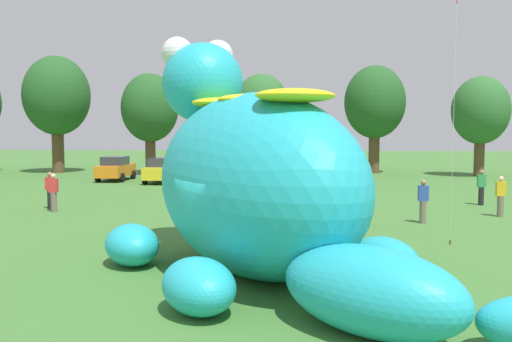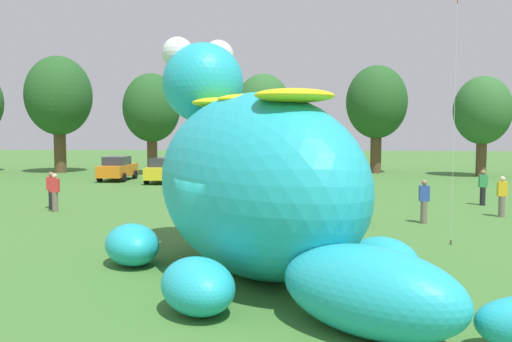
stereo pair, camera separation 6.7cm
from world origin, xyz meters
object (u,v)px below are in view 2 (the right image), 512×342
at_px(car_yellow, 164,170).
at_px(spectator_wandering, 424,202).
at_px(spectator_near_inflatable, 483,188).
at_px(car_black, 213,170).
at_px(spectator_by_cars, 502,197).
at_px(spectator_far_side, 51,191).
at_px(giant_inflatable_creature, 254,181).
at_px(car_orange, 117,168).
at_px(spectator_mid_field, 55,193).

xyz_separation_m(car_yellow, spectator_wandering, (13.92, -15.38, -0.01)).
relative_size(car_yellow, spectator_near_inflatable, 2.43).
height_order(car_black, spectator_by_cars, car_black).
bearing_deg(spectator_far_side, car_yellow, 79.89).
bearing_deg(car_yellow, giant_inflatable_creature, -71.32).
relative_size(car_orange, spectator_mid_field, 2.42).
relative_size(giant_inflatable_creature, car_black, 2.58).
xyz_separation_m(car_orange, car_black, (6.99, -0.63, 0.00)).
xyz_separation_m(car_black, spectator_near_inflatable, (14.65, -10.75, -0.01)).
xyz_separation_m(spectator_mid_field, spectator_far_side, (-0.54, 0.86, 0.00)).
height_order(spectator_wandering, spectator_far_side, same).
bearing_deg(spectator_mid_field, spectator_far_side, 122.39).
bearing_deg(spectator_mid_field, giant_inflatable_creature, -45.74).
bearing_deg(spectator_by_cars, spectator_far_side, 177.21).
xyz_separation_m(car_orange, car_yellow, (3.69, -1.38, 0.00)).
bearing_deg(spectator_far_side, spectator_mid_field, -57.61).
distance_m(giant_inflatable_creature, spectator_by_cars, 13.79).
height_order(car_orange, spectator_near_inflatable, car_orange).
relative_size(car_black, spectator_near_inflatable, 2.41).
distance_m(giant_inflatable_creature, spectator_wandering, 10.06).
relative_size(giant_inflatable_creature, spectator_wandering, 6.23).
bearing_deg(car_black, spectator_near_inflatable, -36.26).
xyz_separation_m(car_yellow, spectator_far_side, (-2.25, -12.59, -0.01)).
bearing_deg(spectator_mid_field, spectator_by_cars, -0.33).
bearing_deg(spectator_by_cars, spectator_near_inflatable, 83.45).
relative_size(spectator_mid_field, spectator_wandering, 1.00).
bearing_deg(car_yellow, spectator_mid_field, -97.22).
distance_m(car_orange, spectator_wandering, 24.31).
relative_size(car_black, spectator_mid_field, 2.41).
height_order(spectator_by_cars, spectator_wandering, same).
relative_size(spectator_mid_field, spectator_by_cars, 1.00).
relative_size(car_black, spectator_far_side, 2.41).
bearing_deg(spectator_near_inflatable, spectator_wandering, -126.79).
height_order(giant_inflatable_creature, car_yellow, giant_inflatable_creature).
height_order(spectator_near_inflatable, spectator_far_side, same).
bearing_deg(car_orange, spectator_mid_field, -82.35).
bearing_deg(car_orange, car_black, -5.17).
bearing_deg(car_yellow, spectator_by_cars, -37.71).
distance_m(car_yellow, spectator_near_inflatable, 20.54).
relative_size(spectator_by_cars, spectator_wandering, 1.00).
relative_size(car_yellow, spectator_by_cars, 2.43).
xyz_separation_m(giant_inflatable_creature, spectator_far_side, (-10.11, 10.67, -1.51)).
height_order(car_orange, spectator_far_side, car_orange).
bearing_deg(spectator_near_inflatable, car_orange, 152.26).
xyz_separation_m(spectator_near_inflatable, spectator_mid_field, (-19.65, -3.45, 0.00)).
bearing_deg(spectator_wandering, car_orange, 136.43).
bearing_deg(spectator_wandering, spectator_near_inflatable, 53.21).
bearing_deg(spectator_by_cars, car_orange, 144.87).
xyz_separation_m(car_yellow, spectator_by_cars, (17.53, -13.56, -0.01)).
distance_m(spectator_wandering, spectator_far_side, 16.40).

